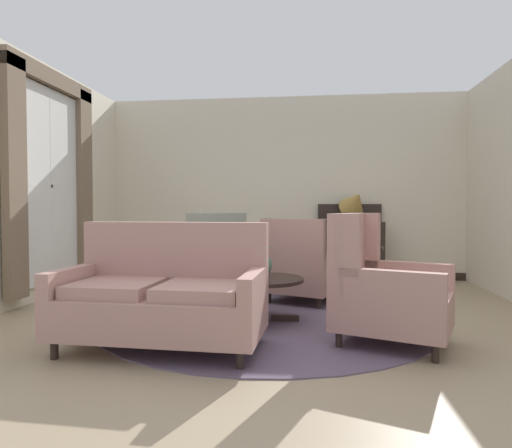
{
  "coord_description": "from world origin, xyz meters",
  "views": [
    {
      "loc": [
        0.44,
        -4.32,
        1.13
      ],
      "look_at": [
        -0.12,
        0.32,
        0.98
      ],
      "focal_mm": 31.55,
      "sensor_mm": 36.0,
      "label": 1
    }
  ],
  "objects_px": {
    "coffee_table": "(263,286)",
    "sideboard": "(350,247)",
    "armchair_far_left": "(204,267)",
    "armchair_back_corner": "(382,290)",
    "armchair_foreground_right": "(302,267)",
    "settee": "(163,297)",
    "porcelain_vase": "(265,264)",
    "side_table": "(362,267)",
    "gramophone": "(354,203)"
  },
  "relations": [
    {
      "from": "coffee_table",
      "to": "sideboard",
      "type": "height_order",
      "value": "sideboard"
    },
    {
      "from": "armchair_far_left",
      "to": "armchair_back_corner",
      "type": "xyz_separation_m",
      "value": [
        1.85,
        -1.36,
        0.01
      ]
    },
    {
      "from": "armchair_far_left",
      "to": "armchair_foreground_right",
      "type": "bearing_deg",
      "value": 132.22
    },
    {
      "from": "settee",
      "to": "sideboard",
      "type": "height_order",
      "value": "sideboard"
    },
    {
      "from": "armchair_foreground_right",
      "to": "armchair_back_corner",
      "type": "bearing_deg",
      "value": 136.17
    },
    {
      "from": "coffee_table",
      "to": "porcelain_vase",
      "type": "relative_size",
      "value": 2.57
    },
    {
      "from": "porcelain_vase",
      "to": "side_table",
      "type": "distance_m",
      "value": 1.7
    },
    {
      "from": "sideboard",
      "to": "gramophone",
      "type": "relative_size",
      "value": 1.95
    },
    {
      "from": "coffee_table",
      "to": "sideboard",
      "type": "relative_size",
      "value": 0.67
    },
    {
      "from": "armchair_foreground_right",
      "to": "side_table",
      "type": "bearing_deg",
      "value": -135.57
    },
    {
      "from": "coffee_table",
      "to": "gramophone",
      "type": "distance_m",
      "value": 3.0
    },
    {
      "from": "settee",
      "to": "coffee_table",
      "type": "bearing_deg",
      "value": 55.35
    },
    {
      "from": "settee",
      "to": "side_table",
      "type": "bearing_deg",
      "value": 53.02
    },
    {
      "from": "armchair_back_corner",
      "to": "side_table",
      "type": "height_order",
      "value": "armchair_back_corner"
    },
    {
      "from": "armchair_foreground_right",
      "to": "gramophone",
      "type": "height_order",
      "value": "gramophone"
    },
    {
      "from": "sideboard",
      "to": "porcelain_vase",
      "type": "bearing_deg",
      "value": -111.54
    },
    {
      "from": "porcelain_vase",
      "to": "side_table",
      "type": "bearing_deg",
      "value": 49.4
    },
    {
      "from": "sideboard",
      "to": "gramophone",
      "type": "height_order",
      "value": "gramophone"
    },
    {
      "from": "armchair_far_left",
      "to": "side_table",
      "type": "xyz_separation_m",
      "value": [
        1.9,
        0.52,
        -0.04
      ]
    },
    {
      "from": "side_table",
      "to": "armchair_far_left",
      "type": "bearing_deg",
      "value": -164.68
    },
    {
      "from": "settee",
      "to": "armchair_far_left",
      "type": "xyz_separation_m",
      "value": [
        -0.07,
        1.7,
        0.03
      ]
    },
    {
      "from": "porcelain_vase",
      "to": "gramophone",
      "type": "bearing_deg",
      "value": 66.79
    },
    {
      "from": "coffee_table",
      "to": "side_table",
      "type": "bearing_deg",
      "value": 48.8
    },
    {
      "from": "settee",
      "to": "armchair_far_left",
      "type": "distance_m",
      "value": 1.7
    },
    {
      "from": "armchair_far_left",
      "to": "sideboard",
      "type": "bearing_deg",
      "value": 167.89
    },
    {
      "from": "armchair_back_corner",
      "to": "sideboard",
      "type": "relative_size",
      "value": 0.91
    },
    {
      "from": "coffee_table",
      "to": "armchair_back_corner",
      "type": "relative_size",
      "value": 0.74
    },
    {
      "from": "coffee_table",
      "to": "armchair_foreground_right",
      "type": "bearing_deg",
      "value": 69.25
    },
    {
      "from": "armchair_far_left",
      "to": "side_table",
      "type": "height_order",
      "value": "armchair_far_left"
    },
    {
      "from": "side_table",
      "to": "gramophone",
      "type": "bearing_deg",
      "value": 88.49
    },
    {
      "from": "porcelain_vase",
      "to": "sideboard",
      "type": "xyz_separation_m",
      "value": [
        1.08,
        2.74,
        -0.05
      ]
    },
    {
      "from": "settee",
      "to": "armchair_foreground_right",
      "type": "relative_size",
      "value": 1.59
    },
    {
      "from": "porcelain_vase",
      "to": "armchair_foreground_right",
      "type": "distance_m",
      "value": 1.05
    },
    {
      "from": "armchair_far_left",
      "to": "porcelain_vase",
      "type": "bearing_deg",
      "value": 78.11
    },
    {
      "from": "armchair_back_corner",
      "to": "side_table",
      "type": "bearing_deg",
      "value": 19.92
    },
    {
      "from": "settee",
      "to": "side_table",
      "type": "height_order",
      "value": "settee"
    },
    {
      "from": "porcelain_vase",
      "to": "gramophone",
      "type": "relative_size",
      "value": 0.51
    },
    {
      "from": "coffee_table",
      "to": "gramophone",
      "type": "height_order",
      "value": "gramophone"
    },
    {
      "from": "armchair_foreground_right",
      "to": "sideboard",
      "type": "bearing_deg",
      "value": -90.11
    },
    {
      "from": "coffee_table",
      "to": "armchair_foreground_right",
      "type": "xyz_separation_m",
      "value": [
        0.37,
        0.97,
        0.08
      ]
    },
    {
      "from": "armchair_foreground_right",
      "to": "armchair_back_corner",
      "type": "xyz_separation_m",
      "value": [
        0.7,
        -1.58,
        0.02
      ]
    },
    {
      "from": "armchair_back_corner",
      "to": "gramophone",
      "type": "distance_m",
      "value": 3.34
    },
    {
      "from": "armchair_far_left",
      "to": "gramophone",
      "type": "height_order",
      "value": "gramophone"
    },
    {
      "from": "armchair_far_left",
      "to": "armchair_foreground_right",
      "type": "xyz_separation_m",
      "value": [
        1.15,
        0.22,
        -0.01
      ]
    },
    {
      "from": "armchair_foreground_right",
      "to": "armchair_back_corner",
      "type": "distance_m",
      "value": 1.73
    },
    {
      "from": "armchair_foreground_right",
      "to": "gramophone",
      "type": "xyz_separation_m",
      "value": [
        0.78,
        1.66,
        0.79
      ]
    },
    {
      "from": "settee",
      "to": "sideboard",
      "type": "distance_m",
      "value": 4.1
    },
    {
      "from": "gramophone",
      "to": "sideboard",
      "type": "bearing_deg",
      "value": 118.72
    },
    {
      "from": "porcelain_vase",
      "to": "armchair_foreground_right",
      "type": "bearing_deg",
      "value": 70.25
    },
    {
      "from": "armchair_back_corner",
      "to": "gramophone",
      "type": "xyz_separation_m",
      "value": [
        0.08,
        3.25,
        0.77
      ]
    }
  ]
}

